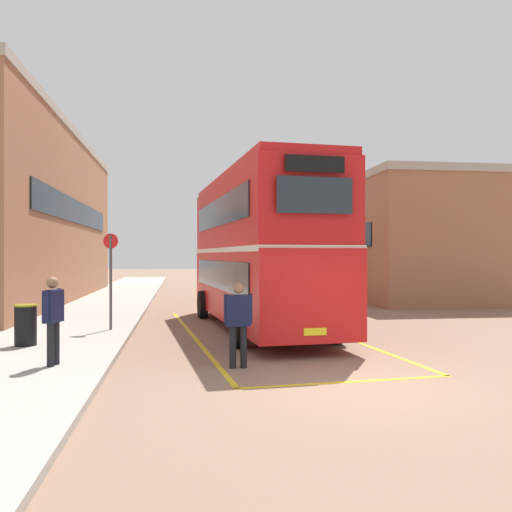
% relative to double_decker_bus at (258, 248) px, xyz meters
% --- Properties ---
extents(ground_plane, '(135.60, 135.60, 0.00)m').
position_rel_double_decker_bus_xyz_m(ground_plane, '(0.73, 6.84, -2.51)').
color(ground_plane, '#846651').
extents(sidewalk_left, '(4.00, 57.60, 0.14)m').
position_rel_double_decker_bus_xyz_m(sidewalk_left, '(-5.77, 9.24, -2.44)').
color(sidewalk_left, '#A39E93').
rests_on(sidewalk_left, ground).
extents(brick_building_left, '(5.61, 22.19, 8.34)m').
position_rel_double_decker_bus_xyz_m(brick_building_left, '(-10.11, 10.65, 1.66)').
color(brick_building_left, '#9E6647').
rests_on(brick_building_left, ground).
extents(depot_building_right, '(7.02, 16.21, 6.25)m').
position_rel_double_decker_bus_xyz_m(depot_building_right, '(9.68, 12.97, 0.62)').
color(depot_building_right, '#9E6647').
rests_on(depot_building_right, ground).
extents(double_decker_bus, '(3.55, 10.56, 4.75)m').
position_rel_double_decker_bus_xyz_m(double_decker_bus, '(0.00, 0.00, 0.00)').
color(double_decker_bus, black).
rests_on(double_decker_bus, ground).
extents(single_deck_bus, '(3.64, 9.08, 3.02)m').
position_rel_double_decker_bus_xyz_m(single_deck_bus, '(3.65, 14.36, -0.87)').
color(single_deck_bus, black).
rests_on(single_deck_bus, ground).
extents(pedestrian_boarding, '(0.59, 0.25, 1.75)m').
position_rel_double_decker_bus_xyz_m(pedestrian_boarding, '(-1.23, -5.69, -1.50)').
color(pedestrian_boarding, black).
rests_on(pedestrian_boarding, ground).
extents(pedestrian_waiting_near, '(0.33, 0.57, 1.73)m').
position_rel_double_decker_bus_xyz_m(pedestrian_waiting_near, '(-4.85, -5.61, -1.37)').
color(pedestrian_waiting_near, black).
rests_on(pedestrian_waiting_near, sidewalk_left).
extents(litter_bin, '(0.53, 0.53, 0.98)m').
position_rel_double_decker_bus_xyz_m(litter_bin, '(-6.05, -3.10, -1.88)').
color(litter_bin, black).
rests_on(litter_bin, sidewalk_left).
extents(bus_stop_sign, '(0.43, 0.15, 2.78)m').
position_rel_double_decker_bus_xyz_m(bus_stop_sign, '(-4.39, -0.57, -0.70)').
color(bus_stop_sign, '#4C4C51').
rests_on(bus_stop_sign, sidewalk_left).
extents(bay_marking_yellow, '(5.39, 12.75, 0.01)m').
position_rel_double_decker_bus_xyz_m(bay_marking_yellow, '(0.09, -1.93, -2.51)').
color(bay_marking_yellow, gold).
rests_on(bay_marking_yellow, ground).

